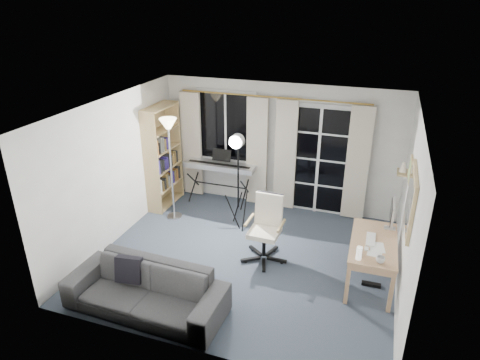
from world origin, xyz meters
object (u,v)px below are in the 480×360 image
at_px(keyboard_piano, 220,167).
at_px(sofa, 145,283).
at_px(desk, 373,247).
at_px(torchiere_lamp, 169,139).
at_px(bookshelf, 161,159).
at_px(mug, 381,259).
at_px(studio_light, 237,153).
at_px(office_chair, 267,222).
at_px(monitor, 392,213).

xyz_separation_m(keyboard_piano, sofa, (0.23, -3.25, -0.35)).
distance_m(keyboard_piano, desk, 3.41).
distance_m(torchiere_lamp, sofa, 2.77).
bearing_deg(bookshelf, desk, -16.53).
relative_size(desk, mug, 11.48).
xyz_separation_m(torchiere_lamp, desk, (3.56, -0.82, -0.94)).
height_order(studio_light, mug, studio_light).
bearing_deg(mug, office_chair, 159.02).
bearing_deg(mug, torchiere_lamp, 160.17).
xyz_separation_m(studio_light, office_chair, (0.72, -0.66, -0.82)).
relative_size(bookshelf, mug, 17.95).
bearing_deg(mug, studio_light, 151.52).
bearing_deg(keyboard_piano, monitor, -21.31).
xyz_separation_m(bookshelf, torchiere_lamp, (0.44, -0.44, 0.59)).
bearing_deg(studio_light, mug, -26.12).
distance_m(bookshelf, torchiere_lamp, 0.86).
bearing_deg(mug, desk, 101.31).
height_order(torchiere_lamp, desk, torchiere_lamp).
bearing_deg(sofa, torchiere_lamp, 110.85).
bearing_deg(keyboard_piano, torchiere_lamp, -125.08).
xyz_separation_m(torchiere_lamp, office_chair, (1.97, -0.67, -0.91)).
bearing_deg(desk, sofa, -151.12).
height_order(keyboard_piano, mug, keyboard_piano).
height_order(keyboard_piano, monitor, monitor).
relative_size(office_chair, mug, 9.50).
height_order(bookshelf, torchiere_lamp, bookshelf).
distance_m(bookshelf, sofa, 3.15).
bearing_deg(desk, office_chair, 173.62).
height_order(office_chair, monitor, monitor).
bearing_deg(office_chair, studio_light, 138.87).
bearing_deg(desk, mug, -79.71).
height_order(bookshelf, mug, bookshelf).
distance_m(bookshelf, studio_light, 1.82).
xyz_separation_m(torchiere_lamp, mug, (3.66, -1.32, -0.80)).
xyz_separation_m(bookshelf, office_chair, (2.41, -1.11, -0.32)).
height_order(bookshelf, monitor, bookshelf).
height_order(office_chair, sofa, office_chair).
bearing_deg(sofa, office_chair, 58.37).
xyz_separation_m(studio_light, monitor, (2.51, -0.36, -0.51)).
bearing_deg(torchiere_lamp, office_chair, -18.83).
relative_size(studio_light, monitor, 3.70).
relative_size(monitor, sofa, 0.23).
relative_size(office_chair, desk, 0.83).
distance_m(keyboard_piano, sofa, 3.27).
xyz_separation_m(desk, mug, (0.10, -0.50, 0.14)).
xyz_separation_m(keyboard_piano, desk, (2.97, -1.67, -0.18)).
distance_m(torchiere_lamp, office_chair, 2.27).
bearing_deg(monitor, bookshelf, 168.08).
bearing_deg(keyboard_piano, studio_light, -52.82).
height_order(office_chair, mug, office_chair).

